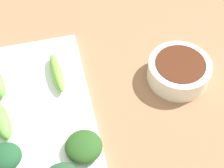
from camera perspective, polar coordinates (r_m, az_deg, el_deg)
tabletop at (r=0.66m, az=-3.70°, el=-2.71°), size 2.10×2.10×0.02m
sauce_bowl at (r=0.67m, az=11.14°, el=2.30°), size 0.12×0.12×0.04m
serving_plate at (r=0.64m, az=-11.69°, el=-4.03°), size 0.18×0.34×0.01m
broccoli_leafy_0 at (r=0.59m, az=-17.50°, el=-11.54°), size 0.06×0.05×0.03m
broccoli_stalk_2 at (r=0.66m, az=-9.21°, el=1.90°), size 0.03×0.10×0.02m
broccoli_leafy_3 at (r=0.57m, az=-4.76°, el=-10.36°), size 0.07×0.07×0.03m
broccoli_stalk_4 at (r=0.62m, az=-18.23°, el=-5.48°), size 0.05×0.10×0.03m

